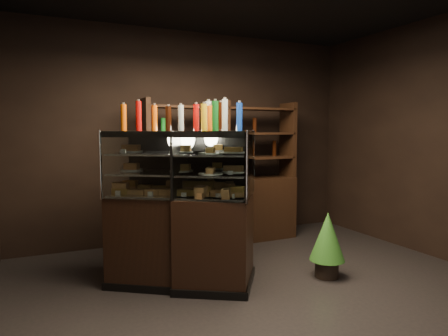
{
  "coord_description": "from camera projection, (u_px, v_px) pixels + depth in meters",
  "views": [
    {
      "loc": [
        -1.95,
        -3.02,
        1.6
      ],
      "look_at": [
        -0.28,
        0.7,
        1.21
      ],
      "focal_mm": 32.0,
      "sensor_mm": 36.0,
      "label": 1
    }
  ],
  "objects": [
    {
      "name": "display_case",
      "position": [
        201.0,
        229.0,
        4.31
      ],
      "size": [
        1.96,
        1.64,
        1.6
      ],
      "rotation": [
        0.0,
        0.0,
        0.22
      ],
      "color": "black",
      "rests_on": "ground"
    },
    {
      "name": "back_shelving",
      "position": [
        223.0,
        200.0,
        5.62
      ],
      "size": [
        2.24,
        0.46,
        2.0
      ],
      "rotation": [
        0.0,
        0.0,
        0.02
      ],
      "color": "black",
      "rests_on": "ground"
    },
    {
      "name": "ground",
      "position": [
        282.0,
        304.0,
        3.69
      ],
      "size": [
        5.0,
        5.0,
        0.0
      ],
      "primitive_type": "plane",
      "color": "black",
      "rests_on": "ground"
    },
    {
      "name": "room_shell",
      "position": [
        285.0,
        91.0,
        3.5
      ],
      "size": [
        5.02,
        5.02,
        3.01
      ],
      "color": "black",
      "rests_on": "ground"
    },
    {
      "name": "potted_conifer",
      "position": [
        328.0,
        235.0,
        4.32
      ],
      "size": [
        0.38,
        0.38,
        0.81
      ],
      "rotation": [
        0.0,
        0.0,
        0.22
      ],
      "color": "black",
      "rests_on": "ground"
    },
    {
      "name": "bottles_top",
      "position": [
        200.0,
        117.0,
        4.2
      ],
      "size": [
        1.32,
        1.09,
        0.3
      ],
      "color": "silver",
      "rests_on": "display_case"
    },
    {
      "name": "food_display",
      "position": [
        201.0,
        171.0,
        4.25
      ],
      "size": [
        1.49,
        1.23,
        0.49
      ],
      "color": "#B38940",
      "rests_on": "display_case"
    }
  ]
}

